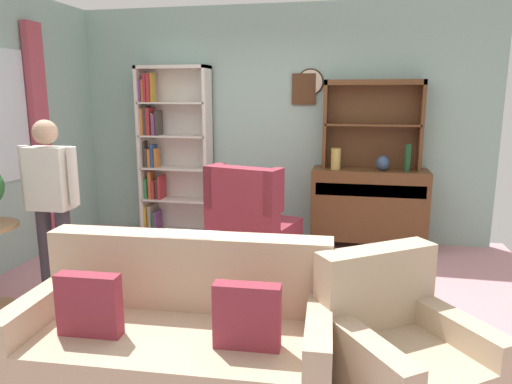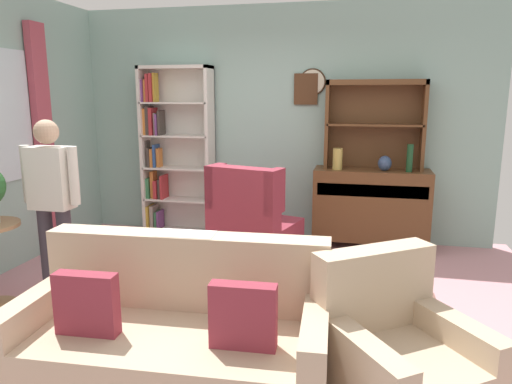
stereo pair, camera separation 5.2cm
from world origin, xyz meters
The scene contains 15 objects.
ground_plane centered at (0.00, 0.00, -0.01)m, with size 5.40×4.60×0.02m, color #C68C93.
wall_back centered at (0.00, 2.13, 1.40)m, with size 5.00×0.09×2.80m.
area_rug centered at (0.20, -0.30, 0.00)m, with size 2.90×1.86×0.01m, color brown.
bookshelf centered at (-1.37, 1.95, 1.04)m, with size 0.90×0.30×2.10m.
sideboard centered at (1.09, 1.86, 0.51)m, with size 1.30×0.45×0.92m.
sideboard_hutch centered at (1.09, 1.97, 1.56)m, with size 1.10×0.26×1.00m.
vase_tall centered at (0.70, 1.78, 1.04)m, with size 0.11×0.11×0.24m, color tan.
vase_round centered at (1.22, 1.79, 1.01)m, with size 0.15×0.15×0.17m, color #33476B.
bottle_wine centered at (1.48, 1.77, 1.07)m, with size 0.07×0.07×0.31m, color #194223.
couch_floral centered at (-0.09, -1.20, 0.31)m, with size 1.84×0.94×0.90m.
armchair_floral centered at (1.20, -1.11, 0.29)m, with size 1.06×1.07×0.88m.
wingback_chair centered at (-0.13, 1.07, 0.38)m, with size 0.97×0.98×1.05m.
person_reading centered at (-1.55, -0.22, 0.91)m, with size 0.52×0.20×1.56m.
coffee_table centered at (-0.17, -0.23, 0.35)m, with size 0.80×0.50×0.42m.
book_stack centered at (-0.06, -0.29, 0.45)m, with size 0.22×0.15×0.06m.
Camera 1 is at (0.89, -3.61, 1.76)m, focal length 33.09 mm.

